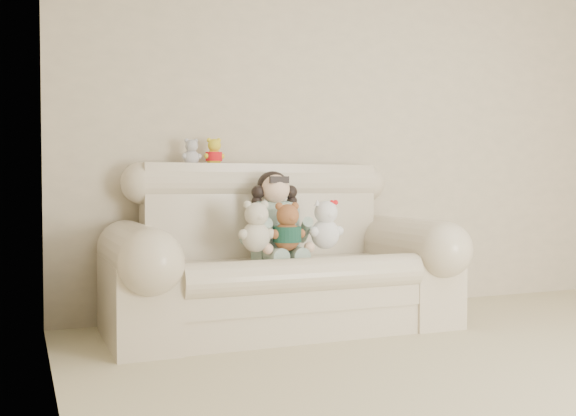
{
  "coord_description": "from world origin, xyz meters",
  "views": [
    {
      "loc": [
        -2.39,
        -1.76,
        0.89
      ],
      "look_at": [
        -0.89,
        1.9,
        0.75
      ],
      "focal_mm": 41.38,
      "sensor_mm": 36.0,
      "label": 1
    }
  ],
  "objects": [
    {
      "name": "wall_back",
      "position": [
        0.0,
        2.5,
        1.3
      ],
      "size": [
        4.5,
        0.0,
        4.5
      ],
      "primitive_type": "plane",
      "rotation": [
        1.57,
        0.0,
        0.0
      ],
      "color": "#B0A48C",
      "rests_on": "ground"
    },
    {
      "name": "wall_left",
      "position": [
        -2.25,
        0.0,
        1.3
      ],
      "size": [
        0.0,
        5.0,
        5.0
      ],
      "primitive_type": "plane",
      "rotation": [
        1.57,
        0.0,
        1.57
      ],
      "color": "#B0A48C",
      "rests_on": "ground"
    },
    {
      "name": "sofa",
      "position": [
        -0.89,
        2.0,
        0.52
      ],
      "size": [
        2.1,
        0.95,
        1.03
      ],
      "primitive_type": null,
      "color": "beige",
      "rests_on": "floor"
    },
    {
      "name": "seated_child",
      "position": [
        -0.91,
        2.08,
        0.7
      ],
      "size": [
        0.39,
        0.45,
        0.57
      ],
      "primitive_type": null,
      "rotation": [
        0.0,
        0.0,
        0.12
      ],
      "color": "#2E6954",
      "rests_on": "sofa"
    },
    {
      "name": "brown_teddy",
      "position": [
        -0.91,
        1.86,
        0.67
      ],
      "size": [
        0.23,
        0.18,
        0.34
      ],
      "primitive_type": null,
      "rotation": [
        0.0,
        0.0,
        0.07
      ],
      "color": "brown",
      "rests_on": "sofa"
    },
    {
      "name": "white_cat",
      "position": [
        -0.65,
        1.89,
        0.68
      ],
      "size": [
        0.26,
        0.22,
        0.36
      ],
      "primitive_type": null,
      "rotation": [
        0.0,
        0.0,
        -0.23
      ],
      "color": "white",
      "rests_on": "sofa"
    },
    {
      "name": "cream_teddy",
      "position": [
        -1.11,
        1.87,
        0.67
      ],
      "size": [
        0.25,
        0.21,
        0.35
      ],
      "primitive_type": null,
      "rotation": [
        0.0,
        0.0,
        0.17
      ],
      "color": "beige",
      "rests_on": "sofa"
    },
    {
      "name": "yellow_mini_bear",
      "position": [
        -1.22,
        2.36,
        1.12
      ],
      "size": [
        0.16,
        0.13,
        0.21
      ],
      "primitive_type": null,
      "rotation": [
        0.0,
        0.0,
        0.23
      ],
      "color": "yellow",
      "rests_on": "sofa"
    },
    {
      "name": "grey_mini_plush",
      "position": [
        -1.37,
        2.35,
        1.11
      ],
      "size": [
        0.13,
        0.1,
        0.2
      ],
      "primitive_type": null,
      "rotation": [
        0.0,
        0.0,
        -0.04
      ],
      "color": "#ACACB3",
      "rests_on": "sofa"
    }
  ]
}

